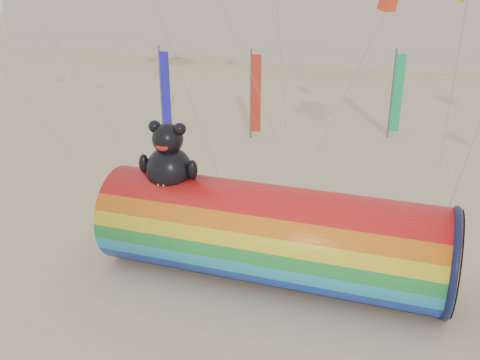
% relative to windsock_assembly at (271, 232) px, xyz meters
% --- Properties ---
extents(ground, '(160.00, 160.00, 0.00)m').
position_rel_windsock_assembly_xyz_m(ground, '(-2.28, 0.70, -1.69)').
color(ground, '#CCB58C').
rests_on(ground, ground).
extents(windsock_assembly, '(11.02, 3.36, 5.08)m').
position_rel_windsock_assembly_xyz_m(windsock_assembly, '(0.00, 0.00, 0.00)').
color(windsock_assembly, red).
rests_on(windsock_assembly, ground).
extents(festival_banners, '(13.78, 3.52, 5.20)m').
position_rel_windsock_assembly_xyz_m(festival_banners, '(-4.30, 15.09, 0.95)').
color(festival_banners, '#59595E').
rests_on(festival_banners, ground).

